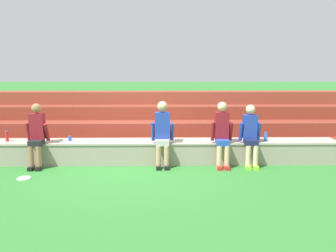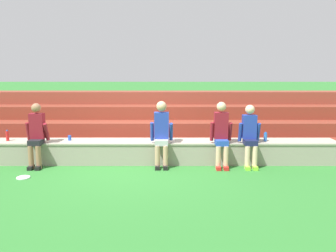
# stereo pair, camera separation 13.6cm
# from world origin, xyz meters

# --- Properties ---
(ground_plane) EXTENTS (80.00, 80.00, 0.00)m
(ground_plane) POSITION_xyz_m (0.00, 0.00, 0.00)
(ground_plane) COLOR #2D752D
(stone_seating_wall) EXTENTS (9.35, 0.64, 0.52)m
(stone_seating_wall) POSITION_xyz_m (0.00, 0.30, 0.28)
(stone_seating_wall) COLOR gray
(stone_seating_wall) RESTS_ON ground
(brick_bleachers) EXTENTS (13.04, 2.55, 1.46)m
(brick_bleachers) POSITION_xyz_m (0.00, 2.37, 0.55)
(brick_bleachers) COLOR maroon
(brick_bleachers) RESTS_ON ground
(person_far_left) EXTENTS (0.49, 0.52, 1.42)m
(person_far_left) POSITION_xyz_m (-2.16, -0.03, 0.75)
(person_far_left) COLOR #996B4C
(person_far_left) RESTS_ON ground
(person_left_of_center) EXTENTS (0.50, 0.49, 1.47)m
(person_left_of_center) POSITION_xyz_m (0.62, -0.03, 0.79)
(person_left_of_center) COLOR tan
(person_left_of_center) RESTS_ON ground
(person_center) EXTENTS (0.48, 0.53, 1.45)m
(person_center) POSITION_xyz_m (1.95, -0.04, 0.77)
(person_center) COLOR #DBAD89
(person_center) RESTS_ON ground
(person_right_of_center) EXTENTS (0.48, 0.54, 1.39)m
(person_right_of_center) POSITION_xyz_m (2.58, -0.02, 0.74)
(person_right_of_center) COLOR beige
(person_right_of_center) RESTS_ON ground
(water_bottle_center_gap) EXTENTS (0.07, 0.07, 0.25)m
(water_bottle_center_gap) POSITION_xyz_m (-2.96, 0.28, 0.64)
(water_bottle_center_gap) COLOR red
(water_bottle_center_gap) RESTS_ON stone_seating_wall
(water_bottle_near_left) EXTENTS (0.08, 0.08, 0.21)m
(water_bottle_near_left) POSITION_xyz_m (3.01, 0.25, 0.62)
(water_bottle_near_left) COLOR blue
(water_bottle_near_left) RESTS_ON stone_seating_wall
(plastic_cup_right_end) EXTENTS (0.08, 0.08, 0.12)m
(plastic_cup_right_end) POSITION_xyz_m (-1.53, 0.32, 0.58)
(plastic_cup_right_end) COLOR blue
(plastic_cup_right_end) RESTS_ON stone_seating_wall
(frisbee) EXTENTS (0.27, 0.27, 0.02)m
(frisbee) POSITION_xyz_m (-2.17, -0.83, 0.01)
(frisbee) COLOR white
(frisbee) RESTS_ON ground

